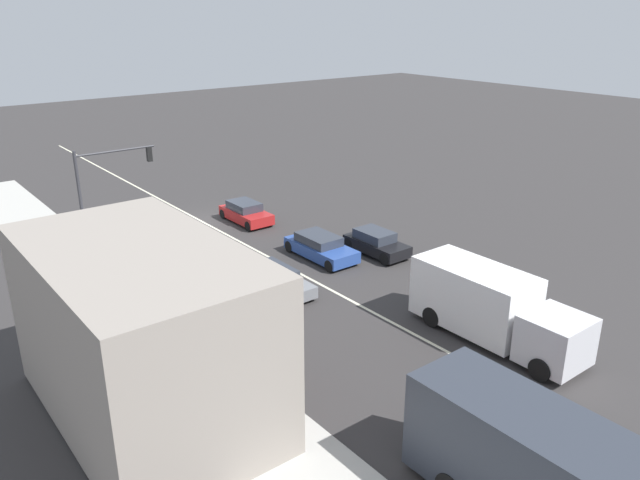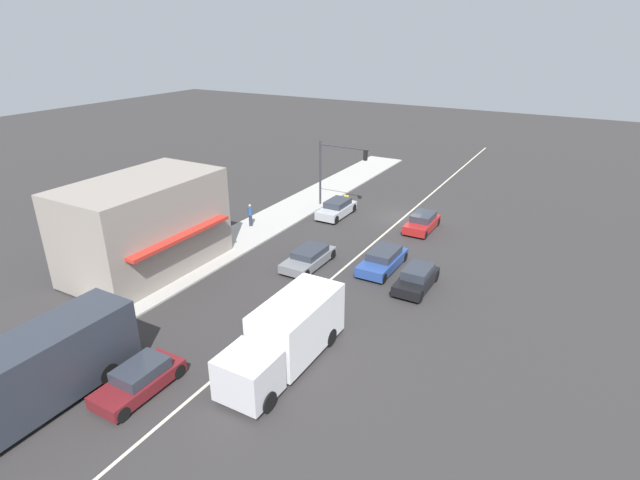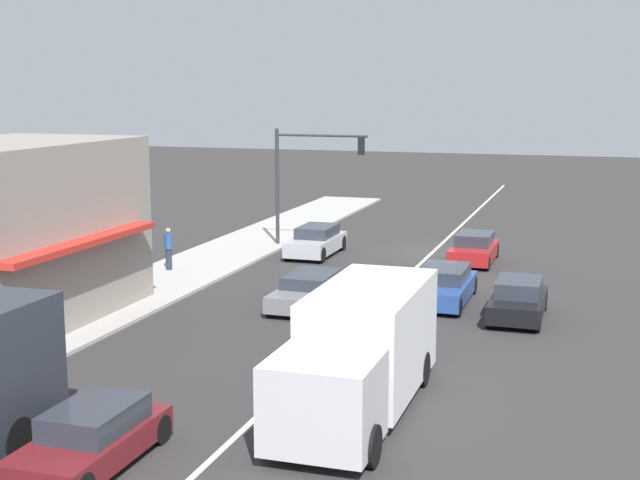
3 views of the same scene
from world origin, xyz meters
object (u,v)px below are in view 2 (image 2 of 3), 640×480
traffic_signal_main (335,164)px  sedan_maroon (139,379)px  suv_grey (309,258)px  sedan_silver (337,209)px  warning_aframe_sign (345,200)px  hatchback_red (422,222)px  suv_black (417,279)px  delivery_truck (287,335)px  city_bus (2,391)px  coupe_blue (383,260)px  pedestrian (250,214)px

traffic_signal_main → sedan_maroon: bearing=98.9°
suv_grey → sedan_silver: bearing=-73.1°
warning_aframe_sign → hatchback_red: bearing=163.5°
sedan_maroon → traffic_signal_main: bearing=-81.1°
hatchback_red → suv_black: bearing=106.9°
delivery_truck → city_bus: 11.42m
coupe_blue → warning_aframe_sign: bearing=-52.1°
traffic_signal_main → pedestrian: traffic_signal_main is taller
coupe_blue → sedan_maroon: size_ratio=1.12×
suv_black → city_bus: bearing=61.9°
suv_grey → suv_black: suv_black is taller
suv_black → hatchback_red: bearing=-73.1°
hatchback_red → suv_black: 9.61m
delivery_truck → coupe_blue: (0.00, -11.31, -0.84)m
hatchback_red → coupe_blue: (-0.00, 7.75, -0.00)m
suv_black → sedan_maroon: bearing=64.0°
pedestrian → sedan_silver: size_ratio=0.43×
city_bus → suv_grey: (-2.80, -18.16, -1.16)m
traffic_signal_main → hatchback_red: (-8.32, 1.21, -3.28)m
traffic_signal_main → coupe_blue: bearing=132.9°
traffic_signal_main → coupe_blue: traffic_signal_main is taller
suv_grey → hatchback_red: bearing=-114.3°
traffic_signal_main → sedan_maroon: (-3.92, 25.16, -3.29)m
traffic_signal_main → suv_grey: (-3.92, 10.97, -3.32)m
warning_aframe_sign → city_bus: bearing=91.3°
hatchback_red → sedan_silver: 7.22m
coupe_blue → suv_black: bearing=152.7°
traffic_signal_main → pedestrian: bearing=63.9°
city_bus → pedestrian: bearing=-77.9°
warning_aframe_sign → coupe_blue: 12.79m
warning_aframe_sign → hatchback_red: (-7.86, 2.33, 0.20)m
city_bus → sedan_maroon: size_ratio=2.78×
city_bus → suv_black: (-10.00, -18.72, -1.11)m
traffic_signal_main → sedan_silver: size_ratio=1.34×
warning_aframe_sign → suv_grey: suv_grey is taller
suv_grey → sedan_maroon: bearing=90.0°
city_bus → suv_black: 21.26m
sedan_maroon → pedestrian: bearing=-67.2°
suv_grey → suv_black: 7.22m
sedan_maroon → delivery_truck: bearing=-132.0°
hatchback_red → coupe_blue: 7.75m
delivery_truck → suv_grey: delivery_truck is taller
traffic_signal_main → city_bus: traffic_signal_main is taller
hatchback_red → sedan_maroon: (4.40, 23.95, -0.01)m
hatchback_red → suv_black: size_ratio=1.01×
sedan_silver → suv_black: sedan_silver is taller
traffic_signal_main → city_bus: bearing=92.2°
sedan_maroon → warning_aframe_sign: bearing=-82.5°
pedestrian → hatchback_red: 13.37m
warning_aframe_sign → traffic_signal_main: bearing=67.7°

